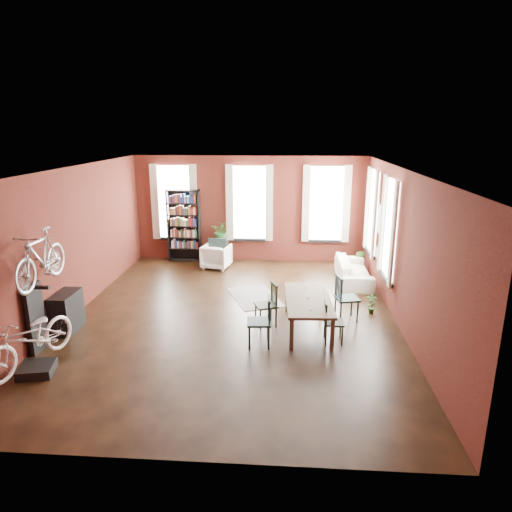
# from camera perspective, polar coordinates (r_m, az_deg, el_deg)

# --- Properties ---
(room) EXTENTS (9.00, 9.04, 3.22)m
(room) POSITION_cam_1_polar(r_m,az_deg,el_deg) (10.03, -1.25, 5.05)
(room) COLOR black
(room) RESTS_ON ground
(dining_table) EXTENTS (0.99, 2.01, 0.67)m
(dining_table) POSITION_cam_1_polar(r_m,az_deg,el_deg) (9.44, 6.48, -7.18)
(dining_table) COLOR #4D3F2E
(dining_table) RESTS_ON ground
(dining_chair_a) EXTENTS (0.48, 0.48, 0.96)m
(dining_chair_a) POSITION_cam_1_polar(r_m,az_deg,el_deg) (8.66, 0.36, -8.23)
(dining_chair_a) COLOR #173334
(dining_chair_a) RESTS_ON ground
(dining_chair_b) EXTENTS (0.54, 0.54, 0.91)m
(dining_chair_b) POSITION_cam_1_polar(r_m,az_deg,el_deg) (9.51, 1.24, -6.14)
(dining_chair_b) COLOR black
(dining_chair_b) RESTS_ON ground
(dining_chair_c) EXTENTS (0.38, 0.38, 0.82)m
(dining_chair_c) POSITION_cam_1_polar(r_m,az_deg,el_deg) (8.95, 9.69, -8.15)
(dining_chair_c) COLOR black
(dining_chair_c) RESTS_ON ground
(dining_chair_d) EXTENTS (0.54, 0.54, 0.99)m
(dining_chair_d) POSITION_cam_1_polar(r_m,az_deg,el_deg) (9.95, 11.29, -5.18)
(dining_chair_d) COLOR #163032
(dining_chair_d) RESTS_ON ground
(bookshelf) EXTENTS (1.00, 0.32, 2.20)m
(bookshelf) POSITION_cam_1_polar(r_m,az_deg,el_deg) (14.16, -8.96, 3.76)
(bookshelf) COLOR black
(bookshelf) RESTS_ON ground
(white_armchair) EXTENTS (0.87, 0.83, 0.77)m
(white_armchair) POSITION_cam_1_polar(r_m,az_deg,el_deg) (13.42, -4.98, 0.09)
(white_armchair) COLOR silver
(white_armchair) RESTS_ON ground
(cream_sofa) EXTENTS (0.61, 2.08, 0.81)m
(cream_sofa) POSITION_cam_1_polar(r_m,az_deg,el_deg) (12.46, 12.13, -1.35)
(cream_sofa) COLOR beige
(cream_sofa) RESTS_ON ground
(striped_rug) EXTENTS (1.53, 1.86, 0.01)m
(striped_rug) POSITION_cam_1_polar(r_m,az_deg,el_deg) (11.18, -0.16, -5.16)
(striped_rug) COLOR black
(striped_rug) RESTS_ON ground
(bike_trainer) EXTENTS (0.65, 0.65, 0.16)m
(bike_trainer) POSITION_cam_1_polar(r_m,az_deg,el_deg) (8.73, -25.70, -12.63)
(bike_trainer) COLOR black
(bike_trainer) RESTS_ON ground
(bike_wall_rack) EXTENTS (0.16, 0.60, 1.30)m
(bike_wall_rack) POSITION_cam_1_polar(r_m,az_deg,el_deg) (9.31, -25.84, -7.00)
(bike_wall_rack) COLOR black
(bike_wall_rack) RESTS_ON ground
(console_table) EXTENTS (0.40, 0.80, 0.80)m
(console_table) POSITION_cam_1_polar(r_m,az_deg,el_deg) (10.08, -22.59, -6.46)
(console_table) COLOR black
(console_table) RESTS_ON ground
(plant_stand) EXTENTS (0.44, 0.44, 0.67)m
(plant_stand) POSITION_cam_1_polar(r_m,az_deg,el_deg) (13.96, -4.36, 0.51)
(plant_stand) COLOR black
(plant_stand) RESTS_ON ground
(plant_by_sofa) EXTENTS (0.55, 0.69, 0.27)m
(plant_by_sofa) POSITION_cam_1_polar(r_m,az_deg,el_deg) (13.53, 12.66, -1.22)
(plant_by_sofa) COLOR #2C6327
(plant_by_sofa) RESTS_ON ground
(plant_small) EXTENTS (0.31, 0.48, 0.16)m
(plant_small) POSITION_cam_1_polar(r_m,az_deg,el_deg) (10.55, 14.18, -6.56)
(plant_small) COLOR #2D5622
(plant_small) RESTS_ON ground
(bicycle_floor) EXTENTS (0.88, 1.11, 1.85)m
(bicycle_floor) POSITION_cam_1_polar(r_m,az_deg,el_deg) (8.35, -26.71, -6.48)
(bicycle_floor) COLOR silver
(bicycle_floor) RESTS_ON bike_trainer
(bicycle_hung) EXTENTS (0.47, 1.00, 1.66)m
(bicycle_hung) POSITION_cam_1_polar(r_m,az_deg,el_deg) (8.76, -25.57, 1.87)
(bicycle_hung) COLOR #A5A8AD
(bicycle_hung) RESTS_ON bike_wall_rack
(plant_on_stand) EXTENTS (0.71, 0.76, 0.50)m
(plant_on_stand) POSITION_cam_1_polar(r_m,az_deg,el_deg) (13.81, -4.36, 2.84)
(plant_on_stand) COLOR #224F1F
(plant_on_stand) RESTS_ON plant_stand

